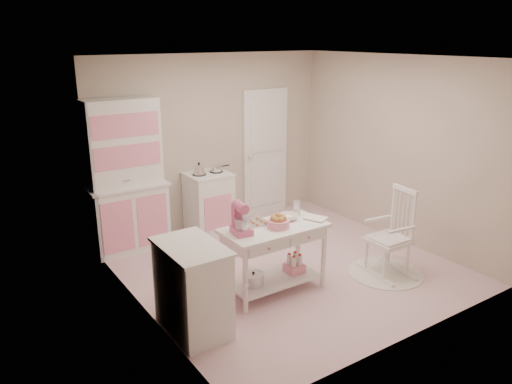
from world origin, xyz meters
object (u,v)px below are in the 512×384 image
hutch (126,177)px  rocking_chair (389,232)px  stand_mixer (241,219)px  stove (209,203)px  base_cabinet (193,288)px  bread_basket (278,224)px  work_table (274,259)px

hutch → rocking_chair: bearing=-46.4°
rocking_chair → stand_mixer: (-1.84, 0.44, 0.42)m
stove → stand_mixer: stand_mixer is taller
base_cabinet → hutch: bearing=85.4°
base_cabinet → bread_basket: (1.15, 0.15, 0.39)m
base_cabinet → rocking_chair: size_ratio=0.84×
work_table → hutch: bearing=114.8°
stove → stand_mixer: 2.16m
hutch → base_cabinet: (-0.18, -2.26, -0.58)m
rocking_chair → bread_basket: rocking_chair is taller
hutch → stove: (1.20, -0.05, -0.58)m
hutch → bread_basket: (0.97, -2.11, -0.19)m
work_table → stand_mixer: size_ratio=3.53×
stove → bread_basket: stove is taller
hutch → stove: hutch is taller
rocking_chair → base_cabinet: bearing=-178.0°
stove → base_cabinet: same height
base_cabinet → work_table: 1.15m
rocking_chair → work_table: 1.49m
hutch → bread_basket: hutch is taller
base_cabinet → work_table: base_cabinet is taller
rocking_chair → stand_mixer: size_ratio=3.24×
base_cabinet → stand_mixer: stand_mixer is taller
rocking_chair → bread_basket: bearing=171.9°
stove → work_table: (-0.25, -2.01, -0.06)m
work_table → base_cabinet: bearing=-169.9°
hutch → rocking_chair: size_ratio=1.89×
hutch → stove: 1.33m
work_table → stand_mixer: (-0.42, 0.02, 0.57)m
stove → work_table: bearing=-97.1°
hutch → stand_mixer: hutch is taller
stand_mixer → base_cabinet: bearing=-156.2°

